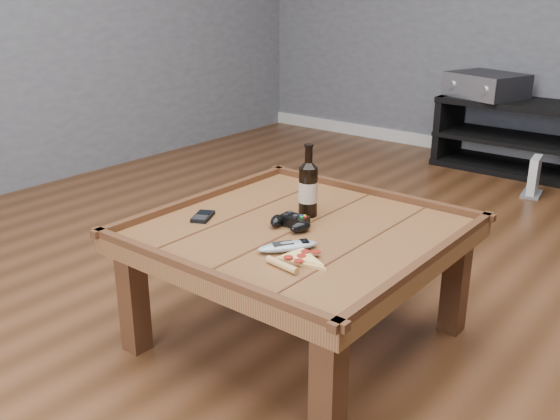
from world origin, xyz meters
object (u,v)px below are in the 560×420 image
Objects in this scene: coffee_table at (299,243)px; game_console at (534,178)px; game_controller at (291,222)px; smartphone at (203,216)px; beer_bottle at (308,187)px; media_console at (540,140)px; pizza_slice at (299,259)px; av_receiver at (486,85)px; remote_control at (288,246)px.

coffee_table is 2.29m from game_console.
game_controller reaches higher than smartphone.
beer_bottle reaches higher than smartphone.
game_controller reaches higher than coffee_table.
coffee_table is 0.21m from beer_bottle.
media_console reaches higher than pizza_slice.
beer_bottle is 2.15× the size of smartphone.
beer_bottle reaches higher than pizza_slice.
av_receiver is (-0.09, 2.89, 0.13)m from smartphone.
game_controller is at bearing -4.33° from smartphone.
av_receiver is at bearing 97.95° from beer_bottle.
media_console reaches higher than coffee_table.
av_receiver reaches higher than game_controller.
media_console is 5.88× the size of pizza_slice.
pizza_slice is at bearing -86.74° from media_console.
beer_bottle is 2.21m from game_console.
pizza_slice is at bearing -35.81° from smartphone.
remote_control reaches higher than smartphone.
smartphone is (-0.31, -0.13, -0.01)m from game_controller.
game_controller reaches higher than pizza_slice.
av_receiver is at bearing 95.74° from game_controller.
game_controller is 0.72× the size of pizza_slice.
av_receiver is at bearing 108.91° from pizza_slice.
coffee_table reaches higher than smartphone.
beer_bottle is 1.34× the size of remote_control.
media_console is 5.64× the size of game_console.
media_console is (0.00, 2.75, -0.15)m from coffee_table.
beer_bottle is (-0.05, -2.63, 0.31)m from media_console.
smartphone is at bearing -69.40° from av_receiver.
game_console is (-0.04, 2.50, -0.34)m from pizza_slice.
pizza_slice is 0.96× the size of game_console.
remote_control is (0.11, -0.16, -0.01)m from game_controller.
beer_bottle is (-0.05, 0.12, 0.17)m from coffee_table.
game_controller is 0.69× the size of game_console.
av_receiver reaches higher than coffee_table.
beer_bottle is at bearing 149.76° from remote_control.
game_controller is 1.37× the size of smartphone.
beer_bottle reaches higher than media_console.
pizza_slice is at bearing -59.91° from av_receiver.
av_receiver reaches higher than game_console.
game_controller is 2.33m from game_console.
remote_control is 2.97m from av_receiver.
media_console is 0.54m from av_receiver.
beer_bottle is 0.47× the size of av_receiver.
coffee_table is 4.15× the size of game_console.
beer_bottle is 1.57× the size of game_controller.
game_controller is (-0.02, -0.02, 0.08)m from coffee_table.
coffee_table is at bearing -62.42° from av_receiver.
game_console is at bearing 83.84° from game_controller.
media_console is 2.92m from smartphone.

